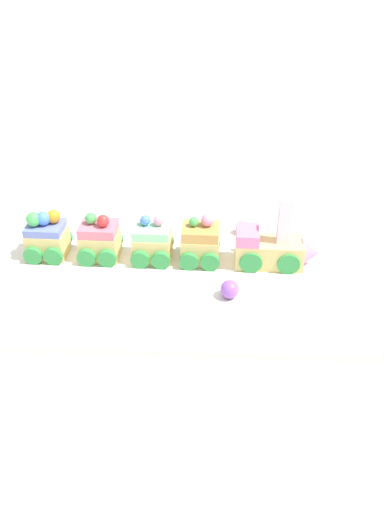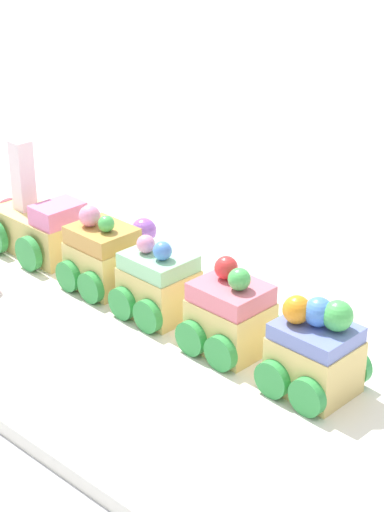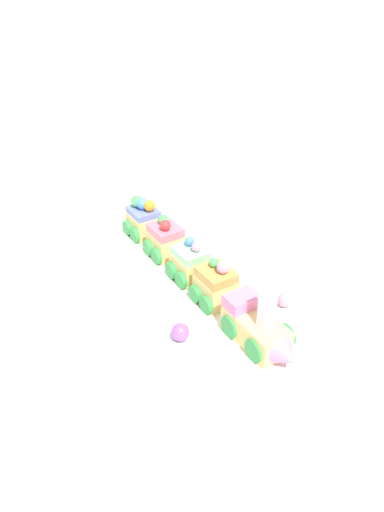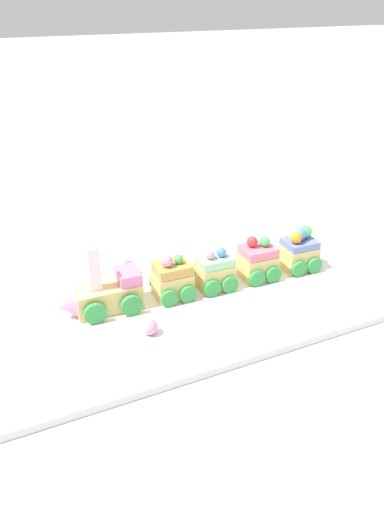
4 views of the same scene
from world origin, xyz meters
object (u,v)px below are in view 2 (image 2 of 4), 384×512
at_px(cake_train_locomotive, 30,226).
at_px(cake_car_mint, 159,285).
at_px(cake_car_strawberry, 230,317).
at_px(cake_car_caramel, 103,257).
at_px(gumball_purple, 144,231).
at_px(cake_car_blueberry, 315,353).

relative_size(cake_train_locomotive, cake_car_mint, 1.79).
bearing_deg(cake_car_strawberry, cake_car_caramel, 0.12).
relative_size(cake_train_locomotive, cake_car_caramel, 1.66).
bearing_deg(gumball_purple, cake_car_caramel, 114.85).
distance_m(cake_train_locomotive, cake_car_mint, 0.18).
bearing_deg(cake_car_mint, cake_car_strawberry, -179.78).
xyz_separation_m(cake_car_blueberry, gumball_purple, (0.27, -0.10, -0.02)).
relative_size(cake_car_caramel, cake_car_blueberry, 1.02).
height_order(cake_car_caramel, cake_car_strawberry, cake_car_caramel).
distance_m(cake_car_caramel, cake_car_blueberry, 0.23).
distance_m(cake_train_locomotive, cake_car_blueberry, 0.34).
bearing_deg(cake_car_caramel, cake_car_blueberry, -179.94).
bearing_deg(gumball_purple, cake_car_strawberry, 154.04).
xyz_separation_m(cake_train_locomotive, cake_car_blueberry, (-0.34, 0.01, 0.00)).
bearing_deg(cake_train_locomotive, cake_car_blueberry, -180.00).
relative_size(cake_train_locomotive, cake_car_blueberry, 1.68).
distance_m(cake_car_caramel, cake_car_strawberry, 0.15).
bearing_deg(cake_train_locomotive, cake_car_caramel, 179.89).
xyz_separation_m(cake_car_caramel, cake_car_mint, (-0.07, 0.00, -0.00)).
height_order(cake_car_blueberry, gumball_purple, cake_car_blueberry).
relative_size(cake_car_mint, gumball_purple, 2.72).
bearing_deg(cake_car_strawberry, cake_car_blueberry, 179.94).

